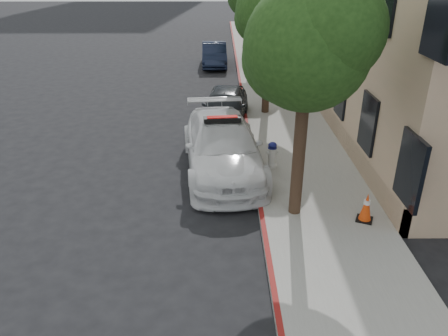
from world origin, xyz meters
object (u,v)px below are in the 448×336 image
police_car (222,146)px  traffic_cone (366,207)px  parked_car_mid (225,106)px  parked_car_far (214,55)px  fire_hydrant (272,155)px

police_car → traffic_cone: size_ratio=7.75×
traffic_cone → police_car: bearing=137.9°
police_car → parked_car_mid: size_ratio=1.37×
parked_car_far → fire_hydrant: (1.93, -14.78, -0.13)m
parked_car_far → traffic_cone: bearing=-79.3°
traffic_cone → parked_car_mid: bearing=114.4°
fire_hydrant → traffic_cone: 3.61m
parked_car_mid → parked_car_far: parked_car_mid is taller
parked_car_far → traffic_cone: 18.23m
parked_car_mid → fire_hydrant: parked_car_mid is taller
police_car → parked_car_far: size_ratio=1.39×
parked_car_mid → fire_hydrant: (1.40, -4.39, -0.16)m
police_car → fire_hydrant: bearing=-10.4°
police_car → traffic_cone: (3.48, -3.15, -0.29)m
police_car → fire_hydrant: police_car is taller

